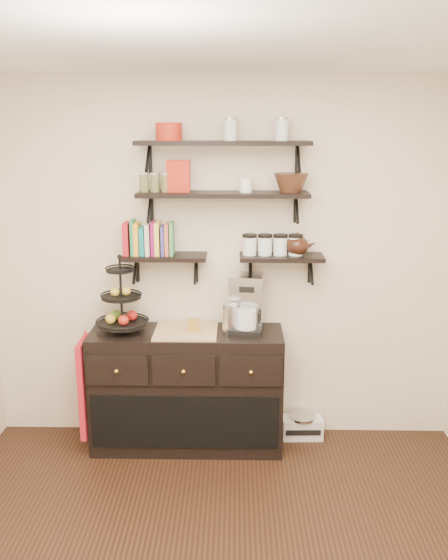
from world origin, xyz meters
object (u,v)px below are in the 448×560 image
Objects in this scene: fruit_stand at (122,307)px; radio at (302,427)px; sideboard at (187,389)px; coffee_maker at (246,304)px.

fruit_stand is 1.74× the size of radio.
fruit_stand is at bearing 179.48° from sideboard.
sideboard is 3.24× the size of coffee_maker.
coffee_maker reaches higher than radio.
coffee_maker is at bearing 3.87° from sideboard.
sideboard is 4.46× the size of radio.
coffee_maker is at bearing 1.62° from fruit_stand.
fruit_stand reaches higher than coffee_maker.
sideboard is at bearing -168.13° from coffee_maker.
radio is at bearing 7.33° from sideboard.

